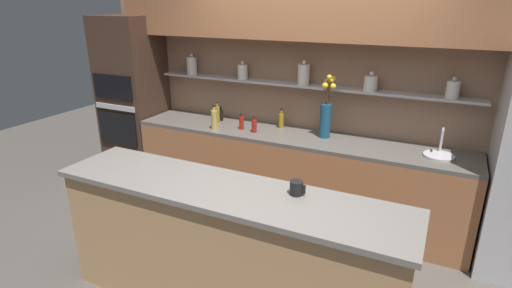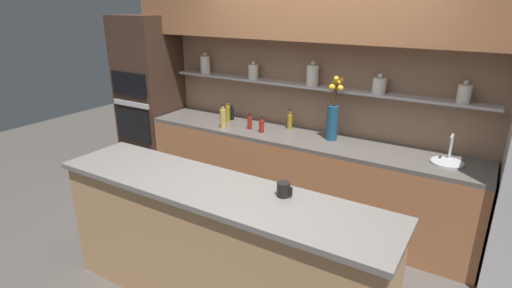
% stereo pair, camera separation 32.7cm
% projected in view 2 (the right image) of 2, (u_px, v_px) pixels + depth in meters
% --- Properties ---
extents(ground_plane, '(12.00, 12.00, 0.00)m').
position_uv_depth(ground_plane, '(243.00, 279.00, 3.42)').
color(ground_plane, '#4C4742').
extents(back_wall_unit, '(5.20, 0.44, 2.60)m').
position_uv_depth(back_wall_unit, '(323.00, 73.00, 4.12)').
color(back_wall_unit, '#937056').
rests_on(back_wall_unit, ground_plane).
extents(back_counter_unit, '(3.59, 0.62, 0.92)m').
position_uv_depth(back_counter_unit, '(298.00, 177.00, 4.31)').
color(back_counter_unit, '#99603D').
rests_on(back_counter_unit, ground_plane).
extents(island_counter, '(2.62, 0.61, 1.02)m').
position_uv_depth(island_counter, '(217.00, 248.00, 2.97)').
color(island_counter, tan).
rests_on(island_counter, ground_plane).
extents(oven_tower, '(0.68, 0.64, 2.09)m').
position_uv_depth(oven_tower, '(150.00, 99.00, 5.18)').
color(oven_tower, '#3D281E').
rests_on(oven_tower, ground_plane).
extents(flower_vase, '(0.15, 0.15, 0.66)m').
position_uv_depth(flower_vase, '(333.00, 117.00, 3.97)').
color(flower_vase, navy).
rests_on(flower_vase, back_counter_unit).
extents(sink_fixture, '(0.27, 0.27, 0.25)m').
position_uv_depth(sink_fixture, '(447.00, 161.00, 3.45)').
color(sink_fixture, '#B7B7BC').
rests_on(sink_fixture, back_counter_unit).
extents(bottle_sauce_0, '(0.05, 0.05, 0.18)m').
position_uv_depth(bottle_sauce_0, '(232.00, 114.00, 4.71)').
color(bottle_sauce_0, black).
rests_on(bottle_sauce_0, back_counter_unit).
extents(bottle_sauce_1, '(0.06, 0.06, 0.18)m').
position_uv_depth(bottle_sauce_1, '(262.00, 126.00, 4.26)').
color(bottle_sauce_1, maroon).
rests_on(bottle_sauce_1, back_counter_unit).
extents(bottle_oil_2, '(0.06, 0.06, 0.22)m').
position_uv_depth(bottle_oil_2, '(290.00, 121.00, 4.37)').
color(bottle_oil_2, olive).
rests_on(bottle_oil_2, back_counter_unit).
extents(bottle_oil_3, '(0.06, 0.06, 0.25)m').
position_uv_depth(bottle_oil_3, '(228.00, 113.00, 4.63)').
color(bottle_oil_3, olive).
rests_on(bottle_oil_3, back_counter_unit).
extents(bottle_spirit_4, '(0.07, 0.07, 0.27)m').
position_uv_depth(bottle_spirit_4, '(223.00, 118.00, 4.39)').
color(bottle_spirit_4, tan).
rests_on(bottle_spirit_4, back_counter_unit).
extents(bottle_sauce_5, '(0.05, 0.05, 0.18)m').
position_uv_depth(bottle_sauce_5, '(250.00, 122.00, 4.37)').
color(bottle_sauce_5, maroon).
rests_on(bottle_sauce_5, back_counter_unit).
extents(coffee_mug, '(0.11, 0.09, 0.10)m').
position_uv_depth(coffee_mug, '(284.00, 189.00, 2.65)').
color(coffee_mug, black).
rests_on(coffee_mug, island_counter).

